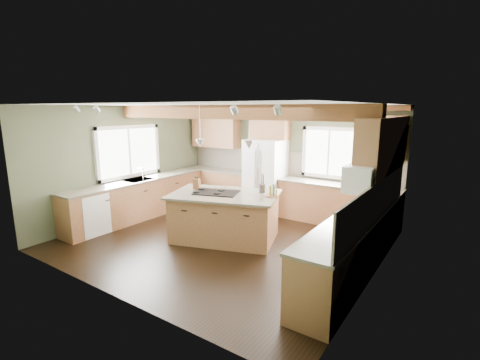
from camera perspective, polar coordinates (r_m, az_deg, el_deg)
The scene contains 37 objects.
floor at distance 6.92m, azimuth -2.74°, elevation -9.84°, with size 5.60×5.60×0.00m, color black.
ceiling at distance 6.43m, azimuth -2.97°, elevation 12.24°, with size 5.60×5.60×0.00m, color silver.
wall_back at distance 8.65m, azimuth 7.20°, elevation 3.37°, with size 5.60×5.60×0.00m, color #4E543C.
wall_left at distance 8.52m, azimuth -18.07°, elevation 2.76°, with size 5.00×5.00×0.00m, color #4E543C.
wall_right at distance 5.38m, azimuth 21.68°, elevation -2.44°, with size 5.00×5.00×0.00m, color #4E543C.
ceiling_beam at distance 6.51m, azimuth -2.42°, elevation 11.09°, with size 5.55×0.26×0.26m, color brown.
soffit_trim at distance 8.47m, azimuth 7.10°, elevation 11.62°, with size 5.55×0.20×0.10m, color brown.
backsplash_back at distance 8.65m, azimuth 7.14°, elevation 2.77°, with size 5.58×0.03×0.58m, color brown.
backsplash_right at distance 5.46m, azimuth 21.58°, elevation -3.23°, with size 0.03×3.70×0.58m, color brown.
base_cab_back_left at distance 9.50m, azimuth -3.41°, elevation -1.08°, with size 2.02×0.60×0.88m, color brown.
counter_back_left at distance 9.41m, azimuth -3.44°, elevation 1.65°, with size 2.06×0.64×0.04m, color #494235.
base_cab_back_right at distance 7.99m, azimuth 15.61°, elevation -3.97°, with size 2.62×0.60×0.88m, color brown.
counter_back_right at distance 7.88m, azimuth 15.79°, elevation -0.75°, with size 2.66×0.64×0.04m, color #494235.
base_cab_left at distance 8.49m, azimuth -16.19°, elevation -3.09°, with size 0.60×3.70×0.88m, color brown.
counter_left at distance 8.38m, azimuth -16.37°, elevation -0.05°, with size 0.64×3.74×0.04m, color #494235.
base_cab_right at distance 5.75m, azimuth 18.19°, elevation -10.30°, with size 0.60×3.70×0.88m, color brown.
counter_right at distance 5.60m, azimuth 18.49°, elevation -5.92°, with size 0.64×3.74×0.04m, color #494235.
upper_cab_back_left at distance 9.51m, azimuth -4.02°, elevation 8.12°, with size 1.40×0.35×0.90m, color brown.
upper_cab_over_fridge at distance 8.56m, azimuth 5.00°, elevation 9.05°, with size 0.96×0.35×0.70m, color brown.
upper_cab_right at distance 6.18m, azimuth 22.43°, elevation 5.36°, with size 0.35×2.20×0.90m, color brown.
upper_cab_back_corner at distance 7.64m, azimuth 22.33°, elevation 6.42°, with size 0.90×0.35×0.90m, color brown.
window_left at distance 8.50m, azimuth -17.83°, elevation 4.46°, with size 0.04×1.60×1.05m, color white.
window_back at distance 8.14m, azimuth 14.41°, elevation 4.36°, with size 1.10×0.04×1.00m, color white.
sink at distance 8.38m, azimuth -16.37°, elevation -0.02°, with size 0.50×0.65×0.03m, color #262628.
faucet at distance 8.22m, azimuth -15.63°, elevation 0.83°, with size 0.02×0.02×0.28m, color #B2B2B7.
dishwasher at distance 7.76m, azimuth -23.55°, elevation -5.08°, with size 0.60×0.60×0.84m, color white.
oven at distance 4.63m, azimuth 13.33°, elevation -15.73°, with size 0.60×0.72×0.84m, color white.
microwave at distance 5.33m, azimuth 19.47°, elevation 0.35°, with size 0.40×0.70×0.38m, color white.
pendant_left at distance 6.73m, azimuth -6.54°, elevation 6.01°, with size 0.18×0.18×0.16m, color #B2B2B7.
pendant_right at distance 6.44m, azimuth 1.49°, elevation 5.83°, with size 0.18×0.18×0.16m, color #B2B2B7.
refrigerator at distance 8.53m, azimuth 4.17°, elevation 0.59°, with size 0.90×0.74×1.80m, color white.
island at distance 6.86m, azimuth -2.50°, elevation -6.11°, with size 1.92×1.18×0.88m, color brown.
island_top at distance 6.74m, azimuth -2.54°, elevation -2.39°, with size 2.05×1.30×0.04m, color #494235.
cooktop at distance 6.78m, azimuth -3.83°, elevation -2.05°, with size 0.83×0.56×0.02m, color black.
knife_block at distance 7.10m, azimuth -7.13°, elevation -0.67°, with size 0.13×0.10×0.22m, color brown.
utensil_crock at distance 6.80m, azimuth 3.67°, elevation -1.38°, with size 0.12×0.12×0.17m, color #3F3632.
bottle_tray at distance 6.49m, azimuth 5.28°, elevation -1.74°, with size 0.25×0.25×0.23m, color brown, non-canonical shape.
Camera 1 is at (3.89, -5.13, 2.54)m, focal length 26.00 mm.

